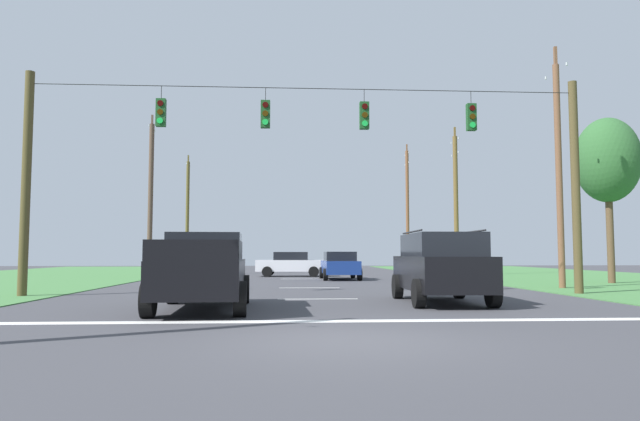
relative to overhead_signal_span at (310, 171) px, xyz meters
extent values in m
plane|color=#3D3D42|center=(0.17, -10.25, -4.25)|extent=(120.00, 120.00, 0.00)
cube|color=white|center=(0.17, -7.58, -4.24)|extent=(16.11, 0.45, 0.01)
cube|color=white|center=(0.17, -1.58, -4.24)|extent=(2.50, 0.15, 0.01)
cube|color=white|center=(0.17, 4.42, -4.24)|extent=(2.50, 0.15, 0.01)
cube|color=white|center=(0.17, 12.95, -4.24)|extent=(2.50, 0.15, 0.01)
cylinder|color=#4E4225|center=(-9.48, 0.00, -0.47)|extent=(0.30, 0.30, 7.55)
cylinder|color=#4E4225|center=(9.38, 0.00, -0.47)|extent=(0.30, 0.30, 7.55)
cylinder|color=black|center=(-0.05, 0.00, 2.89)|extent=(18.86, 0.02, 0.02)
cylinder|color=black|center=(-5.10, 0.00, 2.66)|extent=(0.02, 0.02, 0.46)
cube|color=#19471E|center=(-5.10, 0.00, 1.96)|extent=(0.32, 0.24, 0.95)
cylinder|color=#310503|center=(-5.10, -0.14, 2.25)|extent=(0.20, 0.04, 0.20)
cylinder|color=#352203|center=(-5.10, -0.14, 1.95)|extent=(0.20, 0.04, 0.20)
cylinder|color=green|center=(-5.10, -0.14, 1.65)|extent=(0.20, 0.04, 0.20)
cylinder|color=black|center=(-1.55, 0.00, 2.66)|extent=(0.02, 0.02, 0.46)
cube|color=#19471E|center=(-1.55, 0.00, 1.96)|extent=(0.32, 0.24, 0.95)
cylinder|color=#310503|center=(-1.55, -0.14, 2.25)|extent=(0.20, 0.04, 0.20)
cylinder|color=#352203|center=(-1.55, -0.14, 1.95)|extent=(0.20, 0.04, 0.20)
cylinder|color=green|center=(-1.55, -0.14, 1.65)|extent=(0.20, 0.04, 0.20)
cylinder|color=black|center=(1.88, 0.00, 2.66)|extent=(0.02, 0.02, 0.46)
cube|color=#19471E|center=(1.88, 0.00, 1.96)|extent=(0.32, 0.24, 0.95)
cylinder|color=#310503|center=(1.88, -0.14, 2.25)|extent=(0.20, 0.04, 0.20)
cylinder|color=#352203|center=(1.88, -0.14, 1.95)|extent=(0.20, 0.04, 0.20)
cylinder|color=green|center=(1.88, -0.14, 1.65)|extent=(0.20, 0.04, 0.20)
cylinder|color=black|center=(5.67, 0.00, 2.66)|extent=(0.02, 0.02, 0.46)
cube|color=#19471E|center=(5.67, 0.00, 1.96)|extent=(0.32, 0.24, 0.95)
cylinder|color=#310503|center=(5.67, -0.14, 2.25)|extent=(0.20, 0.04, 0.20)
cylinder|color=#352203|center=(5.67, -0.14, 1.95)|extent=(0.20, 0.04, 0.20)
cylinder|color=green|center=(5.67, -0.14, 1.65)|extent=(0.20, 0.04, 0.20)
cube|color=black|center=(-2.94, -4.85, -3.42)|extent=(2.23, 5.48, 0.85)
cube|color=black|center=(-2.97, -4.21, -2.65)|extent=(1.93, 1.98, 0.70)
cube|color=black|center=(-3.82, -6.24, -2.77)|extent=(0.20, 2.38, 0.45)
cube|color=black|center=(-1.94, -6.16, -2.77)|extent=(0.20, 2.38, 0.45)
cube|color=black|center=(-2.82, -7.50, -2.77)|extent=(1.96, 0.18, 0.45)
cylinder|color=black|center=(-4.02, -3.06, -3.85)|extent=(0.31, 0.81, 0.80)
cylinder|color=black|center=(-2.02, -2.98, -3.85)|extent=(0.31, 0.81, 0.80)
cylinder|color=black|center=(-3.86, -6.73, -3.85)|extent=(0.31, 0.81, 0.80)
cylinder|color=black|center=(-1.86, -6.65, -3.85)|extent=(0.31, 0.81, 0.80)
cube|color=black|center=(3.62, -3.21, -3.39)|extent=(2.07, 4.85, 0.95)
cube|color=black|center=(3.61, -3.36, -2.59)|extent=(1.88, 3.25, 0.65)
cylinder|color=black|center=(2.76, -3.34, -2.22)|extent=(0.12, 2.72, 0.05)
cylinder|color=black|center=(4.46, -3.38, -2.22)|extent=(0.12, 2.72, 0.05)
cylinder|color=black|center=(2.68, -1.56, -3.87)|extent=(0.28, 0.77, 0.76)
cylinder|color=black|center=(4.63, -1.61, -3.87)|extent=(0.28, 0.77, 0.76)
cylinder|color=black|center=(2.60, -4.82, -3.87)|extent=(0.28, 0.77, 0.76)
cylinder|color=black|center=(4.55, -4.87, -3.87)|extent=(0.28, 0.77, 0.76)
cube|color=silver|center=(-0.45, 16.74, -3.58)|extent=(4.39, 2.02, 0.70)
cube|color=black|center=(-0.45, 16.74, -2.98)|extent=(2.18, 1.73, 0.50)
cylinder|color=black|center=(1.01, 17.56, -3.93)|extent=(0.65, 0.25, 0.64)
cylinder|color=black|center=(0.92, 15.77, -3.93)|extent=(0.65, 0.25, 0.64)
cylinder|color=black|center=(-1.82, 17.71, -3.93)|extent=(0.65, 0.25, 0.64)
cylinder|color=black|center=(-1.92, 15.91, -3.93)|extent=(0.65, 0.25, 0.64)
cube|color=navy|center=(2.17, 12.18, -3.58)|extent=(1.84, 4.32, 0.70)
cube|color=black|center=(2.17, 12.18, -2.98)|extent=(1.64, 2.12, 0.50)
cylinder|color=black|center=(3.09, 10.77, -3.93)|extent=(0.23, 0.64, 0.64)
cylinder|color=black|center=(1.29, 10.75, -3.93)|extent=(0.23, 0.64, 0.64)
cylinder|color=black|center=(3.06, 13.61, -3.93)|extent=(0.23, 0.64, 0.64)
cylinder|color=black|center=(1.26, 13.59, -3.93)|extent=(0.23, 0.64, 0.64)
cylinder|color=brown|center=(10.37, 3.24, 0.39)|extent=(0.26, 0.26, 9.26)
cube|color=brown|center=(10.37, 3.24, 4.62)|extent=(0.12, 0.12, 2.33)
cylinder|color=#B2B7BC|center=(10.37, 4.17, 4.74)|extent=(0.08, 0.08, 0.12)
cylinder|color=#B2B7BC|center=(10.37, 2.31, 4.74)|extent=(0.08, 0.08, 0.12)
cylinder|color=brown|center=(10.38, 17.67, 0.34)|extent=(0.30, 0.30, 9.18)
cube|color=brown|center=(10.38, 17.67, 4.53)|extent=(0.12, 0.12, 2.05)
cylinder|color=#B2B7BC|center=(10.38, 18.49, 4.65)|extent=(0.08, 0.08, 0.12)
cylinder|color=#B2B7BC|center=(10.38, 16.86, 4.65)|extent=(0.08, 0.08, 0.12)
cube|color=brown|center=(10.38, 17.67, 3.63)|extent=(0.12, 0.12, 1.84)
cylinder|color=#B2B7BC|center=(10.38, 18.41, 3.75)|extent=(0.08, 0.08, 0.12)
cylinder|color=#B2B7BC|center=(10.38, 16.94, 3.75)|extent=(0.08, 0.08, 0.12)
cylinder|color=brown|center=(10.42, 32.91, 1.22)|extent=(0.30, 0.30, 10.92)
cube|color=brown|center=(10.42, 32.91, 6.28)|extent=(0.12, 0.12, 2.03)
cylinder|color=#B2B7BC|center=(10.42, 33.72, 6.40)|extent=(0.08, 0.08, 0.12)
cylinder|color=#B2B7BC|center=(10.42, 32.10, 6.40)|extent=(0.08, 0.08, 0.12)
cube|color=brown|center=(10.42, 32.91, 5.38)|extent=(0.12, 0.12, 2.02)
cylinder|color=#B2B7BC|center=(10.42, 33.72, 5.50)|extent=(0.08, 0.08, 0.12)
cylinder|color=#B2B7BC|center=(10.42, 32.11, 5.50)|extent=(0.08, 0.08, 0.12)
cylinder|color=brown|center=(-9.70, 18.96, 0.76)|extent=(0.32, 0.32, 10.02)
cube|color=brown|center=(-9.70, 18.96, 5.38)|extent=(0.12, 0.12, 2.03)
cylinder|color=#B2B7BC|center=(-9.70, 19.77, 5.50)|extent=(0.08, 0.08, 0.12)
cylinder|color=#B2B7BC|center=(-9.70, 18.14, 5.50)|extent=(0.08, 0.08, 0.12)
cylinder|color=brown|center=(-9.46, 32.21, 0.56)|extent=(0.30, 0.30, 9.61)
cube|color=brown|center=(-9.46, 32.21, 4.96)|extent=(0.12, 0.12, 1.96)
cylinder|color=#B2B7BC|center=(-9.46, 32.99, 5.08)|extent=(0.08, 0.08, 0.12)
cylinder|color=#B2B7BC|center=(-9.46, 31.42, 5.08)|extent=(0.08, 0.08, 0.12)
cylinder|color=brown|center=(14.57, 6.92, -1.86)|extent=(0.33, 0.33, 4.77)
ellipsoid|color=#2D5E2E|center=(14.57, 6.92, 1.65)|extent=(3.01, 3.01, 4.07)
camera|label=1|loc=(-0.88, -19.81, -2.84)|focal=32.69mm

